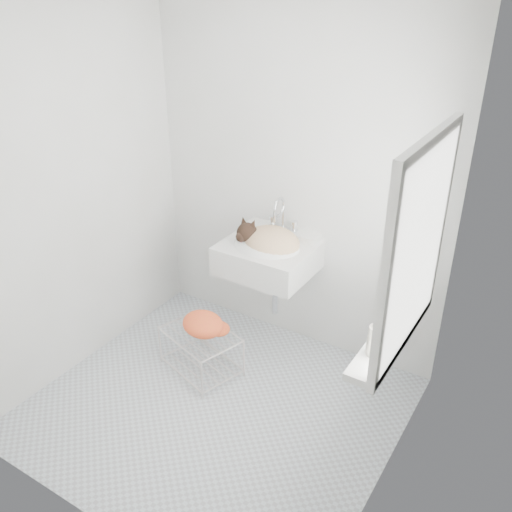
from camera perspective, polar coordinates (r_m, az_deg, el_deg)
The scene contains 15 objects.
floor at distance 3.72m, azimuth -4.14°, elevation -15.23°, with size 2.20×2.00×0.02m, color silver.
back_wall at distance 3.80m, azimuth 4.12°, elevation 7.90°, with size 2.20×0.02×2.50m, color white.
right_wall at distance 2.58m, azimuth 15.16°, elevation -3.10°, with size 0.02×2.00×2.50m, color white.
left_wall at distance 3.74m, azimuth -18.71°, elevation 6.14°, with size 0.02×2.00×2.50m, color white.
window_glass at distance 2.71m, azimuth 16.45°, elevation 0.66°, with size 0.01×0.80×1.00m, color white.
window_frame at distance 2.71m, azimuth 16.15°, elevation 0.74°, with size 0.04×0.90×1.10m, color white.
windowsill at distance 2.99m, azimuth 13.75°, elevation -7.91°, with size 0.16×0.88×0.04m, color white.
sink at distance 3.77m, azimuth 1.29°, elevation 1.21°, with size 0.61×0.54×0.25m, color white.
faucet at distance 3.86m, azimuth 2.68°, elevation 4.08°, with size 0.22×0.16×0.22m, color silver, non-canonical shape.
cat at distance 3.74m, azimuth 1.33°, elevation 1.61°, with size 0.42×0.34×0.26m.
wire_rack at distance 3.93m, azimuth -5.66°, elevation -9.72°, with size 0.51×0.35×0.30m, color beige.
towel at distance 3.83m, azimuth -5.46°, elevation -7.43°, with size 0.32×0.22×0.13m, color orange.
bottle_a at distance 2.80m, azimuth 12.00°, elevation -9.91°, with size 0.07×0.07×0.19m, color beige.
bottle_b at distance 2.98m, azimuth 13.60°, elevation -7.56°, with size 0.07×0.08×0.17m, color teal.
bottle_c at distance 3.14m, azimuth 14.87°, elevation -5.69°, with size 0.13×0.13×0.16m, color silver.
Camera 1 is at (1.66, -2.17, 2.53)m, focal length 38.88 mm.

